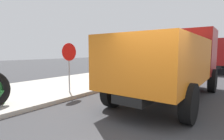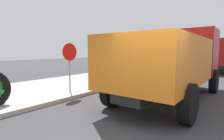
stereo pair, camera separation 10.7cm
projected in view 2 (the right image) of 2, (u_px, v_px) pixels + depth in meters
name	position (u px, v px, depth m)	size (l,w,h in m)	color
sidewalk_curb	(10.00, 95.00, 7.64)	(36.00, 5.00, 0.15)	#ADA89E
fire_hydrant	(1.00, 89.00, 6.11)	(0.24, 0.55, 0.91)	#2D8438
stop_sign	(70.00, 58.00, 7.75)	(0.76, 0.08, 2.14)	gray
dump_truck_orange	(173.00, 59.00, 7.33)	(7.02, 2.84, 3.00)	orange
dump_truck_blue	(223.00, 55.00, 16.76)	(7.02, 2.85, 3.00)	#1E3899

